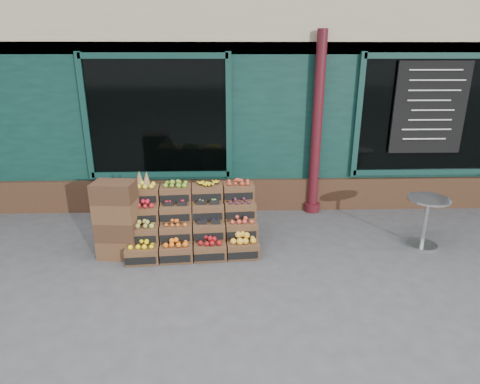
{
  "coord_description": "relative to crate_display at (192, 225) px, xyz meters",
  "views": [
    {
      "loc": [
        -0.38,
        -4.95,
        2.77
      ],
      "look_at": [
        -0.2,
        0.7,
        0.85
      ],
      "focal_mm": 30.0,
      "sensor_mm": 36.0,
      "label": 1
    }
  ],
  "objects": [
    {
      "name": "spare_crates",
      "position": [
        -1.04,
        -0.25,
        0.2
      ],
      "size": [
        0.6,
        0.44,
        1.13
      ],
      "rotation": [
        0.0,
        0.0,
        -0.09
      ],
      "color": "#533621",
      "rests_on": "ground"
    },
    {
      "name": "shop_facade",
      "position": [
        0.92,
        4.49,
        2.03
      ],
      "size": [
        12.0,
        6.24,
        4.8
      ],
      "color": "#0E3029",
      "rests_on": "ground"
    },
    {
      "name": "shopkeeper",
      "position": [
        -0.57,
        2.08,
        0.61
      ],
      "size": [
        0.74,
        0.52,
        1.95
      ],
      "primitive_type": "imported",
      "rotation": [
        0.0,
        0.0,
        3.07
      ],
      "color": "#18561B",
      "rests_on": "ground"
    },
    {
      "name": "crate_display",
      "position": [
        0.0,
        0.0,
        0.0
      ],
      "size": [
        1.96,
        1.06,
        1.18
      ],
      "rotation": [
        0.0,
        0.0,
        0.08
      ],
      "color": "#533621",
      "rests_on": "ground"
    },
    {
      "name": "bistro_table",
      "position": [
        3.52,
        -0.08,
        0.12
      ],
      "size": [
        0.62,
        0.62,
        0.78
      ],
      "rotation": [
        0.0,
        0.0,
        -0.25
      ],
      "color": "silver",
      "rests_on": "ground"
    },
    {
      "name": "ground",
      "position": [
        0.92,
        -0.62,
        -0.37
      ],
      "size": [
        60.0,
        60.0,
        0.0
      ],
      "primitive_type": "plane",
      "color": "#424245",
      "rests_on": "ground"
    }
  ]
}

